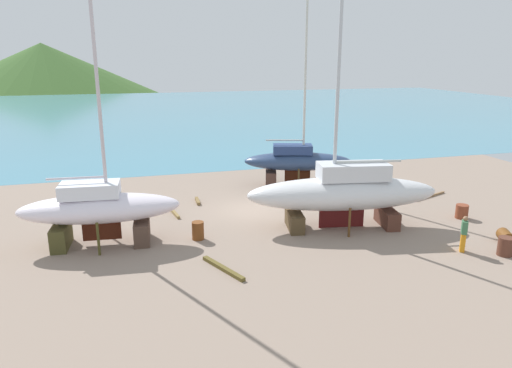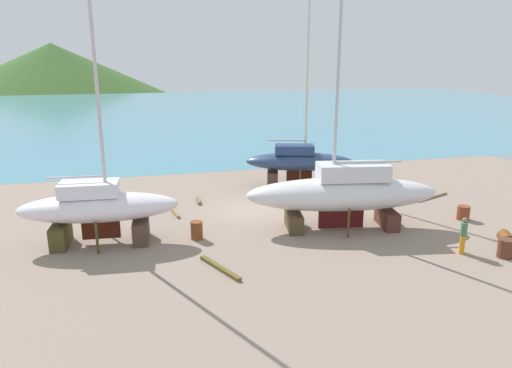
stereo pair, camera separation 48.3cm
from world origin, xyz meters
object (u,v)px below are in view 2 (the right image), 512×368
Objects in this scene: sailboat_large_starboard at (343,192)px; barrel_tipped_center at (417,191)px; barrel_ochre at (197,230)px; barrel_rust_near at (463,213)px; sailboat_small_center at (299,162)px; worker at (463,235)px; sailboat_mid_port at (98,207)px; barrel_blue_faded at (506,238)px; barrel_tipped_left at (505,248)px.

barrel_tipped_center is at bearing -140.10° from sailboat_large_starboard.
barrel_rust_near is (14.33, -0.80, -0.06)m from barrel_ochre.
sailboat_large_starboard is 18.48× the size of barrel_ochre.
barrel_ochre is at bearing 7.35° from sailboat_large_starboard.
sailboat_large_starboard reaches higher than barrel_rust_near.
worker is (3.35, -12.47, -0.84)m from sailboat_small_center.
sailboat_large_starboard is at bearing 0.36° from sailboat_mid_port.
barrel_ochre is 1.10× the size of barrel_tipped_center.
sailboat_mid_port reaches higher than barrel_rust_near.
sailboat_small_center reaches higher than barrel_ochre.
sailboat_mid_port reaches higher than barrel_blue_faded.
sailboat_mid_port is at bearing 5.49° from sailboat_large_starboard.
worker is 4.94m from barrel_rust_near.
sailboat_small_center is (0.52, 8.11, -0.19)m from sailboat_large_starboard.
barrel_blue_faded is (13.99, -4.31, -0.14)m from barrel_ochre.
sailboat_small_center is 12.94m from worker.
sailboat_small_center is 10.78m from barrel_rust_near.
sailboat_small_center is 13.60m from barrel_blue_faded.
sailboat_large_starboard is at bearing 135.94° from barrel_tipped_left.
barrel_tipped_center is at bearing -15.12° from sailboat_small_center.
sailboat_large_starboard is 11.91m from sailboat_mid_port.
barrel_ochre is (4.45, -0.57, -1.34)m from sailboat_mid_port.
sailboat_small_center is 14.37× the size of barrel_tipped_left.
sailboat_mid_port is at bearing 160.51° from barrel_tipped_left.
barrel_tipped_left is at bearing -132.89° from barrel_blue_faded.
sailboat_mid_port is 14.12× the size of barrel_blue_faded.
barrel_blue_faded is (6.56, -4.00, -1.60)m from sailboat_large_starboard.
barrel_blue_faded is at bearing -93.26° from barrel_tipped_center.
sailboat_small_center reaches higher than worker.
barrel_ochre is 13.99m from barrel_tipped_left.
sailboat_small_center is 13.85× the size of barrel_blue_faded.
sailboat_small_center is (12.40, 7.22, -0.07)m from sailboat_mid_port.
barrel_rust_near reaches higher than barrel_tipped_center.
sailboat_mid_port is 4.68m from barrel_ochre.
barrel_tipped_left reaches higher than barrel_rust_near.
sailboat_large_starboard reaches higher than barrel_tipped_center.
barrel_tipped_left is at bearing -14.87° from sailboat_mid_port.
barrel_tipped_left is (4.89, -13.34, -1.29)m from sailboat_small_center.
worker is (15.75, -5.24, -0.91)m from sailboat_mid_port.
sailboat_large_starboard is 19.34× the size of barrel_tipped_left.
sailboat_mid_port is at bearing 175.83° from barrel_rust_near.
worker is at bearing 141.35° from sailboat_large_starboard.
sailboat_large_starboard is 20.28× the size of barrel_tipped_center.
barrel_blue_faded is (1.15, 1.24, -0.12)m from barrel_tipped_left.
sailboat_small_center is at bearing 148.19° from barrel_tipped_center.
sailboat_large_starboard reaches higher than barrel_ochre.
worker is (3.87, -4.36, -1.03)m from sailboat_large_starboard.
sailboat_large_starboard reaches higher than sailboat_mid_port.
sailboat_mid_port reaches higher than barrel_ochre.
barrel_tipped_left is (17.29, -6.12, -1.36)m from sailboat_mid_port.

